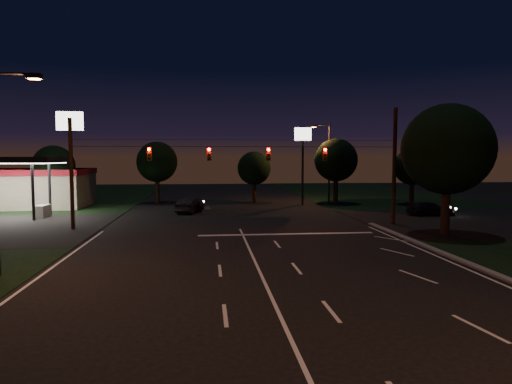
{
  "coord_description": "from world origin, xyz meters",
  "views": [
    {
      "loc": [
        -2.36,
        -18.78,
        5.24
      ],
      "look_at": [
        0.75,
        10.11,
        3.0
      ],
      "focal_mm": 32.0,
      "sensor_mm": 36.0,
      "label": 1
    }
  ],
  "objects": [
    {
      "name": "street_light_right_far",
      "position": [
        11.24,
        32.0,
        5.24
      ],
      "size": [
        2.2,
        0.35,
        9.0
      ],
      "color": "black",
      "rests_on": "ground"
    },
    {
      "name": "tree_far_a",
      "position": [
        -17.98,
        30.12,
        4.26
      ],
      "size": [
        4.2,
        4.2,
        6.42
      ],
      "color": "black",
      "rests_on": "ground"
    },
    {
      "name": "tree_far_c",
      "position": [
        3.02,
        33.1,
        3.9
      ],
      "size": [
        3.8,
        3.8,
        5.86
      ],
      "color": "black",
      "rests_on": "ground"
    },
    {
      "name": "gas_station",
      "position": [
        -21.86,
        30.39,
        2.38
      ],
      "size": [
        14.2,
        16.1,
        5.25
      ],
      "color": "gray",
      "rests_on": "ground"
    },
    {
      "name": "cross_street_right",
      "position": [
        20.0,
        16.0,
        0.0
      ],
      "size": [
        20.0,
        16.0,
        0.02
      ],
      "primitive_type": "cube",
      "color": "black",
      "rests_on": "ground"
    },
    {
      "name": "tree_right_near",
      "position": [
        13.53,
        10.17,
        5.68
      ],
      "size": [
        6.0,
        6.0,
        8.76
      ],
      "color": "black",
      "rests_on": "ground"
    },
    {
      "name": "tree_far_b",
      "position": [
        -7.98,
        34.13,
        4.61
      ],
      "size": [
        4.6,
        4.6,
        6.98
      ],
      "color": "black",
      "rests_on": "ground"
    },
    {
      "name": "pole_sign_left_near",
      "position": [
        -14.0,
        22.0,
        6.98
      ],
      "size": [
        2.2,
        0.3,
        9.1
      ],
      "color": "black",
      "rests_on": "ground"
    },
    {
      "name": "pole_sign_right",
      "position": [
        8.0,
        30.0,
        6.24
      ],
      "size": [
        1.8,
        0.3,
        8.4
      ],
      "color": "black",
      "rests_on": "ground"
    },
    {
      "name": "stop_bar",
      "position": [
        3.0,
        11.5,
        0.01
      ],
      "size": [
        12.0,
        0.5,
        0.01
      ],
      "primitive_type": "cube",
      "color": "silver",
      "rests_on": "ground"
    },
    {
      "name": "utility_pole_left",
      "position": [
        -12.0,
        15.0,
        0.0
      ],
      "size": [
        0.28,
        0.28,
        8.0
      ],
      "primitive_type": "cylinder",
      "color": "black",
      "rests_on": "ground"
    },
    {
      "name": "tree_far_e",
      "position": [
        20.02,
        29.11,
        4.11
      ],
      "size": [
        4.0,
        4.0,
        6.18
      ],
      "color": "black",
      "rests_on": "ground"
    },
    {
      "name": "street_light_left",
      "position": [
        -11.24,
        2.0,
        5.24
      ],
      "size": [
        2.2,
        0.35,
        9.0
      ],
      "color": "black",
      "rests_on": "ground"
    },
    {
      "name": "car_cross",
      "position": [
        17.45,
        19.71,
        0.61
      ],
      "size": [
        4.36,
        2.1,
        1.22
      ],
      "primitive_type": "imported",
      "rotation": [
        0.0,
        0.0,
        1.48
      ],
      "color": "black",
      "rests_on": "ground"
    },
    {
      "name": "tree_far_d",
      "position": [
        12.02,
        31.13,
        4.83
      ],
      "size": [
        4.8,
        4.8,
        7.3
      ],
      "color": "black",
      "rests_on": "ground"
    },
    {
      "name": "car_oncoming_b",
      "position": [
        -4.03,
        24.25,
        0.71
      ],
      "size": [
        2.55,
        4.55,
        1.42
      ],
      "primitive_type": "imported",
      "rotation": [
        0.0,
        0.0,
        2.89
      ],
      "color": "black",
      "rests_on": "ground"
    },
    {
      "name": "car_oncoming_a",
      "position": [
        -3.49,
        25.89,
        0.63
      ],
      "size": [
        1.79,
        3.83,
        1.27
      ],
      "primitive_type": "imported",
      "rotation": [
        0.0,
        0.0,
        3.06
      ],
      "color": "black",
      "rests_on": "ground"
    },
    {
      "name": "center_line",
      "position": [
        0.0,
        -6.0,
        0.01
      ],
      "size": [
        0.14,
        40.0,
        0.01
      ],
      "primitive_type": "cube",
      "color": "silver",
      "rests_on": "ground"
    },
    {
      "name": "signal_span",
      "position": [
        -0.0,
        14.96,
        5.5
      ],
      "size": [
        24.0,
        0.4,
        1.56
      ],
      "color": "black",
      "rests_on": "ground"
    },
    {
      "name": "utility_pole_right",
      "position": [
        12.0,
        15.0,
        0.0
      ],
      "size": [
        0.3,
        0.3,
        9.0
      ],
      "primitive_type": "cylinder",
      "color": "black",
      "rests_on": "ground"
    },
    {
      "name": "ground",
      "position": [
        0.0,
        0.0,
        0.0
      ],
      "size": [
        140.0,
        140.0,
        0.0
      ],
      "primitive_type": "plane",
      "color": "black",
      "rests_on": "ground"
    }
  ]
}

